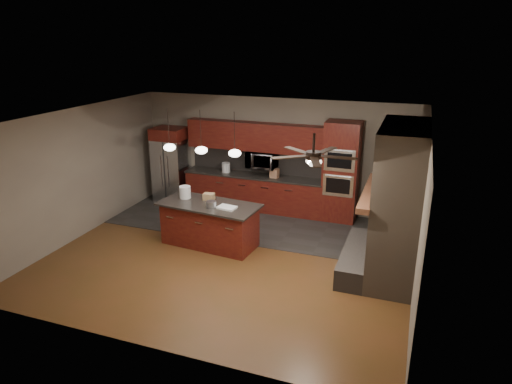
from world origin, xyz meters
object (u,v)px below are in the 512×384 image
at_px(microwave, 262,160).
at_px(counter_bucket, 226,167).
at_px(paint_tray, 227,207).
at_px(cardboard_box, 209,197).
at_px(oven_tower, 341,172).
at_px(kitchen_island, 210,224).
at_px(refrigerator, 171,164).
at_px(white_bucket, 185,192).
at_px(counter_box, 274,173).
at_px(paint_can, 211,204).

bearing_deg(microwave, counter_bucket, -177.00).
xyz_separation_m(paint_tray, cardboard_box, (-0.55, 0.33, 0.05)).
bearing_deg(oven_tower, kitchen_island, -135.00).
relative_size(oven_tower, kitchen_island, 1.09).
distance_m(refrigerator, white_bucket, 2.59).
relative_size(oven_tower, paint_tray, 6.53).
height_order(oven_tower, counter_bucket, oven_tower).
relative_size(microwave, counter_bucket, 3.02).
height_order(kitchen_island, counter_bucket, counter_bucket).
height_order(cardboard_box, counter_box, counter_box).
xyz_separation_m(microwave, counter_box, (0.36, -0.10, -0.29)).
height_order(refrigerator, paint_can, refrigerator).
relative_size(microwave, refrigerator, 0.37).
xyz_separation_m(microwave, counter_bucket, (-0.96, -0.05, -0.28)).
distance_m(kitchen_island, counter_bucket, 2.46).
relative_size(kitchen_island, counter_box, 9.78).
bearing_deg(oven_tower, cardboard_box, -139.05).
height_order(kitchen_island, white_bucket, white_bucket).
distance_m(paint_can, cardboard_box, 0.46).
xyz_separation_m(oven_tower, cardboard_box, (-2.41, -2.09, -0.20)).
relative_size(oven_tower, refrigerator, 1.22).
relative_size(kitchen_island, paint_can, 10.62).
xyz_separation_m(paint_can, counter_bucket, (-0.76, 2.50, 0.03)).
distance_m(paint_can, counter_box, 2.51).
distance_m(refrigerator, counter_box, 2.87).
height_order(paint_can, cardboard_box, cardboard_box).
bearing_deg(kitchen_island, counter_bucket, 110.43).
height_order(oven_tower, counter_box, oven_tower).
bearing_deg(white_bucket, counter_bucket, 89.61).
xyz_separation_m(kitchen_island, paint_can, (0.14, -0.18, 0.52)).
relative_size(kitchen_island, cardboard_box, 9.63).
bearing_deg(counter_bucket, refrigerator, -176.99).
bearing_deg(cardboard_box, paint_can, -63.28).
xyz_separation_m(microwave, cardboard_box, (-0.44, -2.15, -0.31)).
bearing_deg(counter_bucket, oven_tower, -0.14).
bearing_deg(microwave, cardboard_box, -101.54).
bearing_deg(refrigerator, counter_box, 0.63).
bearing_deg(paint_tray, counter_bucket, 121.88).
relative_size(refrigerator, counter_bucket, 8.09).
xyz_separation_m(microwave, paint_can, (-0.20, -2.55, -0.31)).
bearing_deg(paint_can, microwave, 85.53).
bearing_deg(paint_tray, counter_box, 92.20).
distance_m(cardboard_box, counter_bucket, 2.17).
xyz_separation_m(kitchen_island, paint_tray, (0.45, -0.11, 0.47)).
bearing_deg(kitchen_island, counter_box, 78.41).
distance_m(refrigerator, paint_tray, 3.52).
xyz_separation_m(oven_tower, microwave, (-1.98, 0.06, 0.11)).
distance_m(white_bucket, counter_bucket, 2.16).
bearing_deg(paint_can, refrigerator, 133.64).
xyz_separation_m(refrigerator, white_bucket, (1.53, -2.08, 0.07)).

